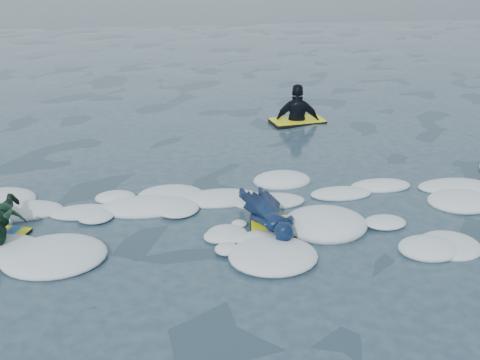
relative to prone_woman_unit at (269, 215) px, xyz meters
name	(u,v)px	position (x,y,z in m)	size (l,w,h in m)	color
ground	(262,250)	(-0.19, -0.56, -0.20)	(120.00, 120.00, 0.00)	#173039
foam_band	(249,215)	(-0.19, 0.47, -0.20)	(12.00, 3.10, 0.30)	white
prone_woman_unit	(269,215)	(0.00, 0.00, 0.00)	(0.75, 1.58, 0.39)	black
prone_child_unit	(4,221)	(-3.46, 0.29, 0.03)	(0.69, 1.24, 0.45)	black
waiting_rider_unit	(297,123)	(1.57, 4.81, -0.20)	(1.21, 0.79, 1.69)	black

